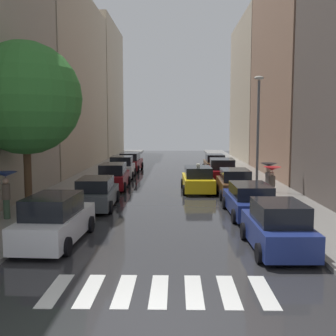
{
  "coord_description": "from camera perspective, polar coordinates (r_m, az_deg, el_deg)",
  "views": [
    {
      "loc": [
        0.44,
        -8.39,
        4.3
      ],
      "look_at": [
        -0.15,
        20.56,
        1.25
      ],
      "focal_mm": 44.02,
      "sensor_mm": 36.0,
      "label": 1
    }
  ],
  "objects": [
    {
      "name": "ground_plane",
      "position": [
        32.68,
        0.38,
        -1.59
      ],
      "size": [
        28.0,
        72.0,
        0.04
      ],
      "primitive_type": "cube",
      "color": "#2B2B2E"
    },
    {
      "name": "sidewalk_left",
      "position": [
        33.39,
        -10.85,
        -1.37
      ],
      "size": [
        3.0,
        72.0,
        0.15
      ],
      "primitive_type": "cube",
      "color": "gray",
      "rests_on": "ground"
    },
    {
      "name": "sidewalk_right",
      "position": [
        33.22,
        11.66,
        -1.42
      ],
      "size": [
        3.0,
        72.0,
        0.15
      ],
      "primitive_type": "cube",
      "color": "gray",
      "rests_on": "ground"
    },
    {
      "name": "crosswalk_stripes",
      "position": [
        11.15,
        -1.24,
        -16.64
      ],
      "size": [
        5.85,
        2.2,
        0.01
      ],
      "color": "silver",
      "rests_on": "ground"
    },
    {
      "name": "building_left_mid",
      "position": [
        41.88,
        -15.0,
        11.36
      ],
      "size": [
        6.0,
        20.53,
        16.71
      ],
      "primitive_type": "cube",
      "color": "#B2A38C",
      "rests_on": "ground"
    },
    {
      "name": "building_left_far",
      "position": [
        59.73,
        -10.06,
        10.47
      ],
      "size": [
        6.0,
        15.17,
        18.08
      ],
      "primitive_type": "cube",
      "color": "#B2A38C",
      "rests_on": "ground"
    },
    {
      "name": "building_right_mid",
      "position": [
        36.98,
        18.28,
        13.77
      ],
      "size": [
        6.0,
        15.0,
        18.98
      ],
      "primitive_type": "cube",
      "color": "#8C6B56",
      "rests_on": "ground"
    },
    {
      "name": "building_right_far",
      "position": [
        52.01,
        13.09,
        10.37
      ],
      "size": [
        6.0,
        15.78,
        16.79
      ],
      "primitive_type": "cube",
      "color": "#B2A38C",
      "rests_on": "ground"
    },
    {
      "name": "parked_car_left_nearest",
      "position": [
        15.63,
        -15.39,
        -7.03
      ],
      "size": [
        2.16,
        4.73,
        1.79
      ],
      "rotation": [
        0.0,
        0.0,
        1.53
      ],
      "color": "silver",
      "rests_on": "ground"
    },
    {
      "name": "parked_car_left_second",
      "position": [
        21.68,
        -9.91,
        -3.51
      ],
      "size": [
        2.13,
        4.65,
        1.59
      ],
      "rotation": [
        0.0,
        0.0,
        1.6
      ],
      "color": "#474C51",
      "rests_on": "ground"
    },
    {
      "name": "parked_car_left_third",
      "position": [
        27.98,
        -7.57,
        -1.23
      ],
      "size": [
        2.08,
        4.7,
        1.72
      ],
      "rotation": [
        0.0,
        0.0,
        1.59
      ],
      "color": "maroon",
      "rests_on": "ground"
    },
    {
      "name": "parked_car_left_fourth",
      "position": [
        33.72,
        -6.4,
        0.04
      ],
      "size": [
        2.18,
        4.06,
        1.77
      ],
      "rotation": [
        0.0,
        0.0,
        1.6
      ],
      "color": "silver",
      "rests_on": "ground"
    },
    {
      "name": "parked_car_left_fifth",
      "position": [
        38.86,
        -5.22,
        0.8
      ],
      "size": [
        2.15,
        4.66,
        1.69
      ],
      "rotation": [
        0.0,
        0.0,
        1.53
      ],
      "color": "maroon",
      "rests_on": "ground"
    },
    {
      "name": "parked_car_right_nearest",
      "position": [
        14.66,
        14.94,
        -8.02
      ],
      "size": [
        2.04,
        4.09,
        1.72
      ],
      "rotation": [
        0.0,
        0.0,
        1.59
      ],
      "color": "navy",
      "rests_on": "ground"
    },
    {
      "name": "parked_car_right_second",
      "position": [
        19.87,
        11.23,
        -4.45
      ],
      "size": [
        2.2,
        4.82,
        1.55
      ],
      "rotation": [
        0.0,
        0.0,
        1.59
      ],
      "color": "navy",
      "rests_on": "ground"
    },
    {
      "name": "parked_car_right_third",
      "position": [
        24.98,
        9.2,
        -2.17
      ],
      "size": [
        2.06,
        4.39,
        1.67
      ],
      "rotation": [
        0.0,
        0.0,
        1.56
      ],
      "color": "brown",
      "rests_on": "ground"
    },
    {
      "name": "parked_car_right_fourth",
      "position": [
        30.95,
        7.45,
        -0.47
      ],
      "size": [
        2.33,
        4.79,
        1.79
      ],
      "rotation": [
        0.0,
        0.0,
        1.53
      ],
      "color": "maroon",
      "rests_on": "ground"
    },
    {
      "name": "parked_car_right_fifth",
      "position": [
        37.54,
        6.49,
        0.57
      ],
      "size": [
        2.0,
        4.34,
        1.65
      ],
      "rotation": [
        0.0,
        0.0,
        1.58
      ],
      "color": "brown",
      "rests_on": "ground"
    },
    {
      "name": "taxi_midroad",
      "position": [
        26.64,
        4.15,
        -1.63
      ],
      "size": [
        2.16,
        4.52,
        1.81
      ],
      "rotation": [
        0.0,
        0.0,
        1.6
      ],
      "color": "yellow",
      "rests_on": "ground"
    },
    {
      "name": "pedestrian_near_tree",
      "position": [
        19.49,
        -21.56,
        -2.19
      ],
      "size": [
        1.01,
        1.01,
        2.08
      ],
      "rotation": [
        0.0,
        0.0,
        0.84
      ],
      "color": "#38513D",
      "rests_on": "sidewalk_left"
    },
    {
      "name": "pedestrian_by_kerb",
      "position": [
        24.17,
        13.75,
        -0.66
      ],
      "size": [
        0.95,
        0.95,
        1.98
      ],
      "rotation": [
        0.0,
        0.0,
        0.21
      ],
      "color": "brown",
      "rests_on": "sidewalk_right"
    },
    {
      "name": "pedestrian_far_side",
      "position": [
        23.31,
        14.21,
        -1.1
      ],
      "size": [
        0.97,
        0.97,
        1.86
      ],
      "rotation": [
        0.0,
        0.0,
        4.95
      ],
      "color": "#38513D",
      "rests_on": "sidewalk_right"
    },
    {
      "name": "street_tree_left",
      "position": [
        20.95,
        -19.18,
        9.09
      ],
      "size": [
        5.36,
        5.36,
        8.09
      ],
      "color": "#513823",
      "rests_on": "sidewalk_left"
    },
    {
      "name": "lamp_post_right",
      "position": [
        26.46,
        12.36,
        5.78
      ],
      "size": [
        0.6,
        0.28,
        7.15
      ],
      "color": "#595B60",
      "rests_on": "sidewalk_right"
    }
  ]
}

